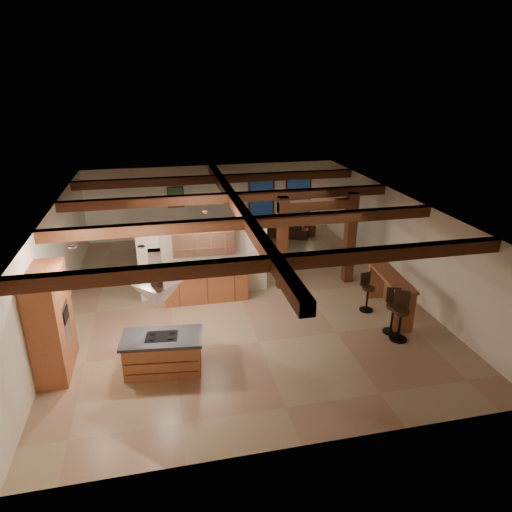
{
  "coord_description": "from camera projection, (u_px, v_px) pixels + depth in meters",
  "views": [
    {
      "loc": [
        -2.16,
        -12.04,
        6.21
      ],
      "look_at": [
        0.58,
        0.5,
        1.11
      ],
      "focal_mm": 32.0,
      "sensor_mm": 36.0,
      "label": 1
    }
  ],
  "objects": [
    {
      "name": "bar_stool_b",
      "position": [
        401.0,
        316.0,
        11.31
      ],
      "size": [
        0.48,
        0.49,
        1.26
      ],
      "color": "black",
      "rests_on": "ground"
    },
    {
      "name": "framed_art",
      "position": [
        176.0,
        197.0,
        18.11
      ],
      "size": [
        0.65,
        0.05,
        0.85
      ],
      "color": "#3F1A0F",
      "rests_on": "room_walls"
    },
    {
      "name": "upper_display_cabinet",
      "position": [
        203.0,
        239.0,
        13.05
      ],
      "size": [
        1.8,
        0.36,
        0.95
      ],
      "color": "#A55E35",
      "rests_on": "partition_wall"
    },
    {
      "name": "kitchen_island",
      "position": [
        163.0,
        353.0,
        10.17
      ],
      "size": [
        1.86,
        1.13,
        0.88
      ],
      "color": "#A55E35",
      "rests_on": "ground"
    },
    {
      "name": "bar_stool_a",
      "position": [
        393.0,
        311.0,
        11.65
      ],
      "size": [
        0.44,
        0.45,
        1.19
      ],
      "color": "black",
      "rests_on": "ground"
    },
    {
      "name": "table_lamp",
      "position": [
        311.0,
        218.0,
        18.7
      ],
      "size": [
        0.31,
        0.31,
        0.36
      ],
      "color": "black",
      "rests_on": "side_table"
    },
    {
      "name": "bar_stool_c",
      "position": [
        367.0,
        292.0,
        12.76
      ],
      "size": [
        0.39,
        0.4,
        1.1
      ],
      "color": "black",
      "rests_on": "ground"
    },
    {
      "name": "dining_table",
      "position": [
        210.0,
        253.0,
        16.27
      ],
      "size": [
        1.78,
        1.01,
        0.62
      ],
      "primitive_type": "imported",
      "rotation": [
        0.0,
        0.0,
        0.01
      ],
      "color": "#3A180E",
      "rests_on": "ground"
    },
    {
      "name": "room_walls",
      "position": [
        240.0,
        242.0,
        12.99
      ],
      "size": [
        12.0,
        12.0,
        12.0
      ],
      "color": "white",
      "rests_on": "ground"
    },
    {
      "name": "ground",
      "position": [
        241.0,
        298.0,
        13.65
      ],
      "size": [
        12.0,
        12.0,
        0.0
      ],
      "primitive_type": "plane",
      "color": "tan",
      "rests_on": "ground"
    },
    {
      "name": "microwave",
      "position": [
        227.0,
        265.0,
        13.28
      ],
      "size": [
        0.51,
        0.41,
        0.24
      ],
      "primitive_type": "imported",
      "rotation": [
        0.0,
        0.0,
        2.87
      ],
      "color": "#BABABF",
      "rests_on": "back_counter"
    },
    {
      "name": "back_windows",
      "position": [
        280.0,
        196.0,
        19.04
      ],
      "size": [
        2.7,
        0.07,
        1.7
      ],
      "color": "#3F1A0F",
      "rests_on": "room_walls"
    },
    {
      "name": "side_table",
      "position": [
        311.0,
        230.0,
        18.89
      ],
      "size": [
        0.51,
        0.51,
        0.51
      ],
      "primitive_type": "cube",
      "rotation": [
        0.0,
        0.0,
        -0.32
      ],
      "color": "#3F1A0F",
      "rests_on": "ground"
    },
    {
      "name": "ceiling_beams",
      "position": [
        239.0,
        209.0,
        12.63
      ],
      "size": [
        10.0,
        12.0,
        0.28
      ],
      "color": "#3F1A0F",
      "rests_on": "room_walls"
    },
    {
      "name": "bar_counter",
      "position": [
        390.0,
        288.0,
        12.48
      ],
      "size": [
        0.75,
        2.25,
        1.16
      ],
      "color": "#A55E35",
      "rests_on": "ground"
    },
    {
      "name": "dining_chairs",
      "position": [
        210.0,
        247.0,
        16.19
      ],
      "size": [
        1.71,
        1.71,
        1.05
      ],
      "color": "#3F1A0F",
      "rests_on": "ground"
    },
    {
      "name": "partition_wall",
      "position": [
        204.0,
        261.0,
        13.5
      ],
      "size": [
        3.8,
        0.18,
        2.2
      ],
      "primitive_type": "cube",
      "color": "white",
      "rests_on": "ground"
    },
    {
      "name": "sofa",
      "position": [
        284.0,
        229.0,
        18.8
      ],
      "size": [
        2.16,
        1.54,
        0.59
      ],
      "primitive_type": "imported",
      "rotation": [
        0.0,
        0.0,
        2.72
      ],
      "color": "black",
      "rests_on": "ground"
    },
    {
      "name": "range_hood",
      "position": [
        158.0,
        299.0,
        9.67
      ],
      "size": [
        1.1,
        1.1,
        1.4
      ],
      "color": "silver",
      "rests_on": "room_walls"
    },
    {
      "name": "recessed_cans",
      "position": [
        145.0,
        233.0,
        10.33
      ],
      "size": [
        3.16,
        2.46,
        0.03
      ],
      "color": "silver",
      "rests_on": "room_walls"
    },
    {
      "name": "timber_posts",
      "position": [
        317.0,
        231.0,
        13.95
      ],
      "size": [
        2.5,
        0.3,
        2.9
      ],
      "color": "#3F1A0F",
      "rests_on": "ground"
    },
    {
      "name": "pantry_cabinet",
      "position": [
        51.0,
        323.0,
        9.92
      ],
      "size": [
        0.67,
        1.6,
        2.4
      ],
      "color": "#A55E35",
      "rests_on": "ground"
    },
    {
      "name": "back_counter",
      "position": [
        206.0,
        285.0,
        13.37
      ],
      "size": [
        2.5,
        0.66,
        0.94
      ],
      "color": "#A55E35",
      "rests_on": "ground"
    }
  ]
}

